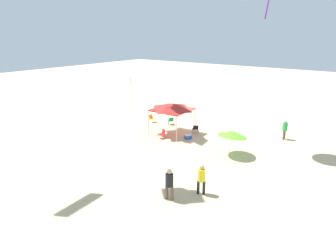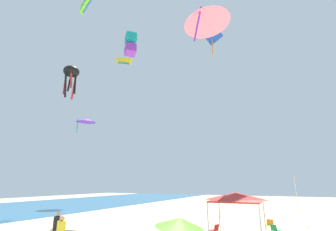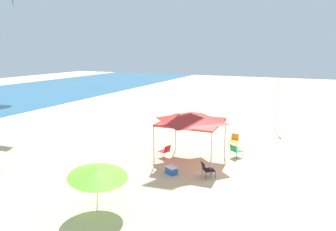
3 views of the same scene
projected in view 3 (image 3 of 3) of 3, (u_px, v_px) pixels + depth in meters
ground at (217, 171)px, 15.88m from camera, size 120.00×120.00×0.10m
canopy_tent at (192, 118)px, 16.50m from camera, size 3.28×3.31×2.96m
beach_umbrella at (98, 171)px, 11.23m from camera, size 2.31×2.32×2.19m
folding_chair_facing_ocean at (234, 139)px, 19.75m from camera, size 0.66×0.58×0.82m
folding_chair_near_cooler at (165, 150)px, 17.56m from camera, size 0.70×0.76×0.82m
folding_chair_right_of_tent at (235, 150)px, 17.65m from camera, size 0.81×0.78×0.82m
folding_chair_left_of_tent at (207, 169)px, 14.84m from camera, size 0.79×0.81×0.82m
cooler_box at (171, 170)px, 15.34m from camera, size 0.67×0.74×0.40m
banner_flag at (277, 100)px, 22.94m from camera, size 0.36×0.06×4.20m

